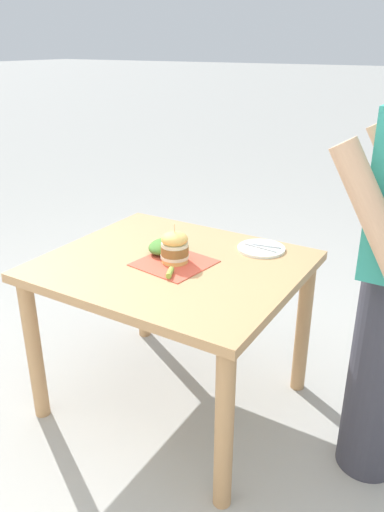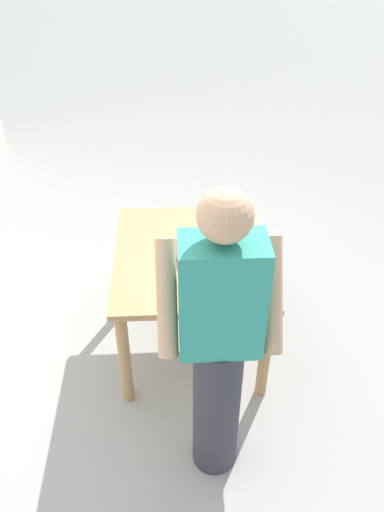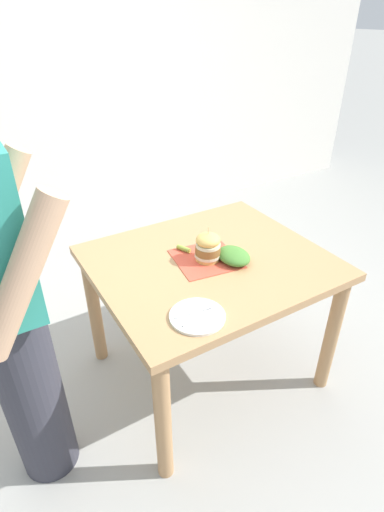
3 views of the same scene
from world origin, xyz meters
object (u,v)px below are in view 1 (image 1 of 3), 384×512
object	(u,v)px
sandwich	(175,247)
pickle_spear	(170,273)
side_plate_with_forks	(261,248)
patio_table	(173,285)
side_salad	(165,246)

from	to	relation	value
sandwich	pickle_spear	world-z (taller)	sandwich
sandwich	side_plate_with_forks	world-z (taller)	sandwich
patio_table	side_salad	distance (m)	0.18
side_salad	sandwich	bearing A→B (deg)	53.10
patio_table	side_salad	world-z (taller)	side_salad
side_plate_with_forks	patio_table	bearing A→B (deg)	-39.71
sandwich	pickle_spear	bearing A→B (deg)	24.92
patio_table	pickle_spear	world-z (taller)	pickle_spear
sandwich	side_salad	distance (m)	0.13
patio_table	side_salad	xyz separation A→B (m)	(-0.07, -0.09, 0.15)
pickle_spear	side_plate_with_forks	bearing A→B (deg)	156.08
patio_table	side_plate_with_forks	distance (m)	0.45
patio_table	sandwich	distance (m)	0.19
pickle_spear	side_salad	distance (m)	0.26
patio_table	pickle_spear	size ratio (longest dim) A/B	15.03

